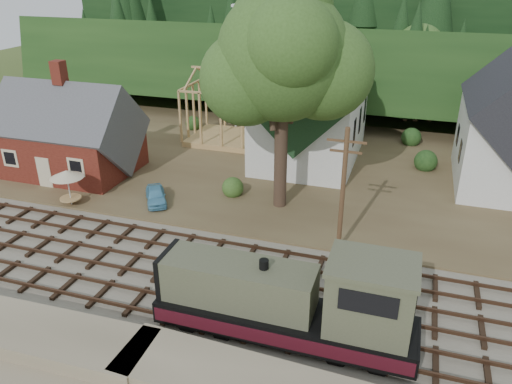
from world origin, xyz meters
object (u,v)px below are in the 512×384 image
(locomotive, at_px, (294,303))
(car_blue, at_px, (156,195))
(car_green, at_px, (80,154))
(patio_set, at_px, (67,176))

(locomotive, distance_m, car_blue, 16.68)
(locomotive, bearing_deg, car_green, 145.37)
(patio_set, bearing_deg, car_green, 121.25)
(locomotive, relative_size, patio_set, 4.55)
(car_green, relative_size, patio_set, 1.51)
(car_blue, distance_m, patio_set, 6.28)
(locomotive, distance_m, car_green, 27.96)
(car_blue, bearing_deg, locomotive, -71.96)
(locomotive, height_order, car_green, locomotive)
(car_green, bearing_deg, patio_set, -133.59)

